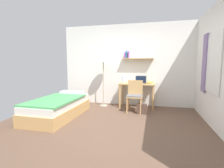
# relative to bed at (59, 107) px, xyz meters

# --- Properties ---
(ground_plane) EXTENTS (5.28, 5.28, 0.00)m
(ground_plane) POSITION_rel_bed_xyz_m (1.54, -0.30, -0.24)
(ground_plane) COLOR brown
(wall_back) EXTENTS (4.40, 0.27, 2.60)m
(wall_back) POSITION_rel_bed_xyz_m (1.54, 1.73, 1.06)
(wall_back) COLOR white
(wall_back) RESTS_ON ground_plane
(wall_right) EXTENTS (0.10, 4.40, 2.60)m
(wall_right) POSITION_rel_bed_xyz_m (3.56, -0.25, 1.06)
(wall_right) COLOR white
(wall_right) RESTS_ON ground_plane
(bed) EXTENTS (0.95, 1.91, 0.54)m
(bed) POSITION_rel_bed_xyz_m (0.00, 0.00, 0.00)
(bed) COLOR tan
(bed) RESTS_ON ground_plane
(desk) EXTENTS (1.08, 0.54, 0.75)m
(desk) POSITION_rel_bed_xyz_m (1.84, 1.40, 0.37)
(desk) COLOR tan
(desk) RESTS_ON ground_plane
(desk_chair) EXTENTS (0.44, 0.38, 0.88)m
(desk_chair) POSITION_rel_bed_xyz_m (1.83, 0.91, 0.25)
(desk_chair) COLOR tan
(desk_chair) RESTS_ON ground_plane
(standing_lamp) EXTENTS (0.38, 0.38, 1.63)m
(standing_lamp) POSITION_rel_bed_xyz_m (0.80, 1.31, 1.19)
(standing_lamp) COLOR #B2A893
(standing_lamp) RESTS_ON ground_plane
(laptop) EXTENTS (0.34, 0.23, 0.22)m
(laptop) POSITION_rel_bed_xyz_m (1.95, 1.50, 0.57)
(laptop) COLOR #2D2D33
(laptop) RESTS_ON desk
(water_bottle) EXTENTS (0.07, 0.07, 0.22)m
(water_bottle) POSITION_rel_bed_xyz_m (1.42, 1.34, 0.62)
(water_bottle) COLOR silver
(water_bottle) RESTS_ON desk
(book_stack) EXTENTS (0.20, 0.24, 0.05)m
(book_stack) POSITION_rel_bed_xyz_m (2.23, 1.44, 0.54)
(book_stack) COLOR silver
(book_stack) RESTS_ON desk
(handbag) EXTENTS (0.27, 0.11, 0.42)m
(handbag) POSITION_rel_bed_xyz_m (2.05, 0.73, -0.09)
(handbag) COLOR #4C382D
(handbag) RESTS_ON ground_plane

